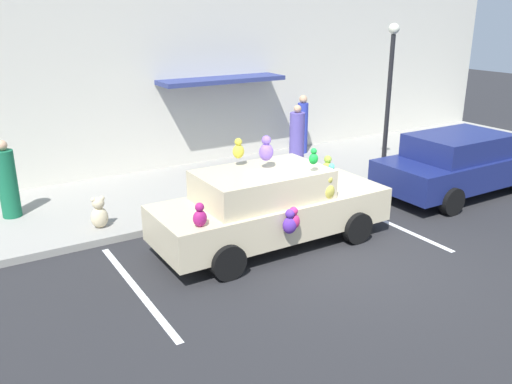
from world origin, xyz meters
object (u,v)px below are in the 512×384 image
pedestrian_walking_past (8,182)px  street_lamp_post (390,84)px  plush_covered_car (270,206)px  parked_sedan_behind (461,163)px  pedestrian_by_lamp (297,143)px  pedestrian_near_shopfront (303,126)px  teddy_bear_on_sidewalk (99,213)px

pedestrian_walking_past → street_lamp_post: bearing=-10.5°
plush_covered_car → parked_sedan_behind: size_ratio=1.03×
street_lamp_post → pedestrian_by_lamp: 2.88m
pedestrian_walking_past → pedestrian_near_shopfront: bearing=7.5°
teddy_bear_on_sidewalk → pedestrian_by_lamp: 5.70m
plush_covered_car → parked_sedan_behind: plush_covered_car is taller
plush_covered_car → pedestrian_walking_past: 5.67m
plush_covered_car → street_lamp_post: street_lamp_post is taller
pedestrian_by_lamp → parked_sedan_behind: bearing=-47.0°
plush_covered_car → pedestrian_by_lamp: size_ratio=2.47×
plush_covered_car → teddy_bear_on_sidewalk: (-2.72, 2.22, -0.34)m
teddy_bear_on_sidewalk → pedestrian_by_lamp: pedestrian_by_lamp is taller
street_lamp_post → pedestrian_walking_past: size_ratio=2.32×
parked_sedan_behind → street_lamp_post: size_ratio=1.16×
pedestrian_near_shopfront → teddy_bear_on_sidewalk: bearing=-158.9°
plush_covered_car → street_lamp_post: size_ratio=1.19×
plush_covered_car → pedestrian_by_lamp: 4.27m
pedestrian_by_lamp → plush_covered_car: bearing=-132.5°
parked_sedan_behind → teddy_bear_on_sidewalk: bearing=165.9°
pedestrian_walking_past → plush_covered_car: bearing=-42.7°
plush_covered_car → teddy_bear_on_sidewalk: bearing=140.7°
pedestrian_near_shopfront → pedestrian_by_lamp: size_ratio=0.95×
teddy_bear_on_sidewalk → pedestrian_walking_past: bearing=131.7°
parked_sedan_behind → pedestrian_walking_past: bearing=159.2°
pedestrian_near_shopfront → pedestrian_by_lamp: 2.39m
parked_sedan_behind → pedestrian_walking_past: 10.56m
pedestrian_near_shopfront → pedestrian_by_lamp: pedestrian_by_lamp is taller
parked_sedan_behind → street_lamp_post: 2.75m
pedestrian_walking_past → pedestrian_by_lamp: (7.05, -0.71, 0.10)m
plush_covered_car → pedestrian_near_shopfront: size_ratio=2.61×
pedestrian_near_shopfront → pedestrian_walking_past: (-8.57, -1.13, -0.07)m
street_lamp_post → pedestrian_walking_past: (-9.27, 1.72, -1.63)m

